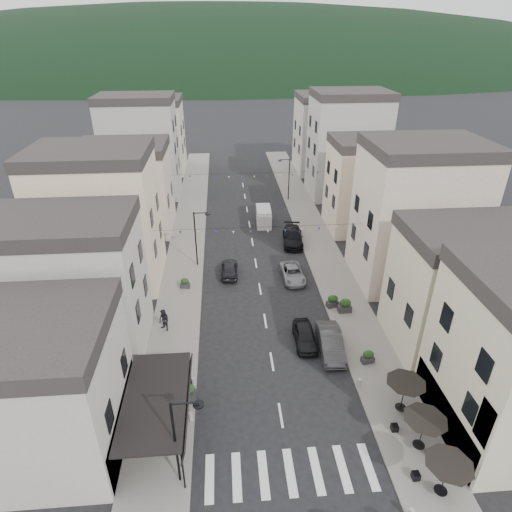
{
  "coord_description": "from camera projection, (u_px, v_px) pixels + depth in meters",
  "views": [
    {
      "loc": [
        -3.14,
        -13.09,
        22.11
      ],
      "look_at": [
        -0.37,
        21.15,
        3.5
      ],
      "focal_mm": 30.0,
      "sensor_mm": 36.0,
      "label": 1
    }
  ],
  "objects": [
    {
      "name": "streetlamp_left_far",
      "position": [
        198.0,
        233.0,
        42.84
      ],
      "size": [
        1.7,
        0.56,
        6.0
      ],
      "color": "black",
      "rests_on": "ground"
    },
    {
      "name": "sidewalk_left",
      "position": [
        187.0,
        240.0,
        49.71
      ],
      "size": [
        4.0,
        76.0,
        0.12
      ],
      "primitive_type": "cube",
      "color": "slate",
      "rests_on": "ground"
    },
    {
      "name": "pedestrian_a",
      "position": [
        156.0,
        378.0,
        29.1
      ],
      "size": [
        0.6,
        0.4,
        1.61
      ],
      "primitive_type": "imported",
      "rotation": [
        0.0,
        0.0,
        0.03
      ],
      "color": "black",
      "rests_on": "sidewalk_left"
    },
    {
      "name": "sidewalk_right",
      "position": [
        315.0,
        236.0,
        50.77
      ],
      "size": [
        4.0,
        76.0,
        0.12
      ],
      "primitive_type": "cube",
      "color": "slate",
      "rests_on": "ground"
    },
    {
      "name": "planter_rc",
      "position": [
        333.0,
        301.0,
        37.64
      ],
      "size": [
        1.15,
        0.83,
        1.16
      ],
      "rotation": [
        0.0,
        0.0,
        0.27
      ],
      "color": "#2E2E31",
      "rests_on": "sidewalk_right"
    },
    {
      "name": "pedestrian_b",
      "position": [
        164.0,
        320.0,
        34.53
      ],
      "size": [
        1.19,
        1.17,
        1.94
      ],
      "primitive_type": "imported",
      "rotation": [
        0.0,
        0.0,
        -0.72
      ],
      "color": "#25202B",
      "rests_on": "sidewalk_left"
    },
    {
      "name": "ground",
      "position": [
        296.0,
        508.0,
        22.23
      ],
      "size": [
        700.0,
        700.0,
        0.0
      ],
      "primitive_type": "plane",
      "color": "black",
      "rests_on": "ground"
    },
    {
      "name": "boutique_awning",
      "position": [
        160.0,
        399.0,
        24.61
      ],
      "size": [
        3.77,
        7.5,
        3.28
      ],
      "color": "black",
      "rests_on": "ground"
    },
    {
      "name": "cafe_terrace",
      "position": [
        425.0,
        423.0,
        24.1
      ],
      "size": [
        2.5,
        8.1,
        2.53
      ],
      "color": "black",
      "rests_on": "ground"
    },
    {
      "name": "parked_car_e",
      "position": [
        230.0,
        269.0,
        42.65
      ],
      "size": [
        1.77,
        4.09,
        1.37
      ],
      "primitive_type": "imported",
      "rotation": [
        0.0,
        0.0,
        3.11
      ],
      "color": "black",
      "rests_on": "ground"
    },
    {
      "name": "parked_car_b",
      "position": [
        331.0,
        343.0,
        32.56
      ],
      "size": [
        1.92,
        4.89,
        1.59
      ],
      "primitive_type": "imported",
      "rotation": [
        0.0,
        0.0,
        -0.05
      ],
      "color": "#373639",
      "rests_on": "ground"
    },
    {
      "name": "parked_car_a",
      "position": [
        305.0,
        336.0,
        33.43
      ],
      "size": [
        1.69,
        4.07,
        1.38
      ],
      "primitive_type": "imported",
      "rotation": [
        0.0,
        0.0,
        -0.02
      ],
      "color": "black",
      "rests_on": "ground"
    },
    {
      "name": "planter_ra",
      "position": [
        368.0,
        357.0,
        31.41
      ],
      "size": [
        1.01,
        0.67,
        1.05
      ],
      "rotation": [
        0.0,
        0.0,
        0.18
      ],
      "color": "#2C2C2F",
      "rests_on": "sidewalk_right"
    },
    {
      "name": "bunting_near",
      "position": [
        259.0,
        231.0,
        38.81
      ],
      "size": [
        19.0,
        0.28,
        0.62
      ],
      "color": "black",
      "rests_on": "ground"
    },
    {
      "name": "streetlamp_left_near",
      "position": [
        180.0,
        435.0,
        21.8
      ],
      "size": [
        1.7,
        0.56,
        6.0
      ],
      "color": "black",
      "rests_on": "ground"
    },
    {
      "name": "delivery_van",
      "position": [
        264.0,
        216.0,
        53.54
      ],
      "size": [
        1.95,
        4.53,
        2.13
      ],
      "rotation": [
        0.0,
        0.0,
        -0.04
      ],
      "color": "silver",
      "rests_on": "ground"
    },
    {
      "name": "buildings_row_right",
      "position": [
        367.0,
        171.0,
        52.31
      ],
      "size": [
        10.2,
        54.16,
        14.5
      ],
      "color": "beige",
      "rests_on": "ground"
    },
    {
      "name": "planter_lb",
      "position": [
        185.0,
        283.0,
        40.41
      ],
      "size": [
        0.96,
        0.61,
        1.0
      ],
      "rotation": [
        0.0,
        0.0,
        -0.14
      ],
      "color": "#2E2E30",
      "rests_on": "sidewalk_left"
    },
    {
      "name": "buildings_row_left",
      "position": [
        128.0,
        176.0,
        51.37
      ],
      "size": [
        10.2,
        54.16,
        14.0
      ],
      "color": "#AAA59C",
      "rests_on": "ground"
    },
    {
      "name": "planter_rb",
      "position": [
        345.0,
        305.0,
        36.94
      ],
      "size": [
        1.17,
        0.67,
        1.29
      ],
      "rotation": [
        0.0,
        0.0,
        0.04
      ],
      "color": "#2E2D30",
      "rests_on": "sidewalk_right"
    },
    {
      "name": "hill_backdrop",
      "position": [
        223.0,
        62.0,
        285.13
      ],
      "size": [
        640.0,
        360.0,
        70.0
      ],
      "primitive_type": "ellipsoid",
      "color": "black",
      "rests_on": "ground"
    },
    {
      "name": "bunting_far",
      "position": [
        248.0,
        176.0,
        52.83
      ],
      "size": [
        19.0,
        0.28,
        0.62
      ],
      "color": "black",
      "rests_on": "ground"
    },
    {
      "name": "boutique_building",
      "position": [
        7.0,
        397.0,
        23.6
      ],
      "size": [
        12.0,
        8.0,
        8.0
      ],
      "primitive_type": "cube",
      "color": "#AAA59C",
      "rests_on": "ground"
    },
    {
      "name": "streetlamp_right_far",
      "position": [
        287.0,
        175.0,
        59.44
      ],
      "size": [
        1.7,
        0.56,
        6.0
      ],
      "color": "black",
      "rests_on": "ground"
    },
    {
      "name": "planter_la",
      "position": [
        188.0,
        392.0,
        28.24
      ],
      "size": [
        1.16,
        0.66,
        1.28
      ],
      "rotation": [
        0.0,
        0.0,
        0.03
      ],
      "color": "#28282A",
      "rests_on": "sidewalk_left"
    },
    {
      "name": "parked_car_c",
      "position": [
        293.0,
        273.0,
        41.96
      ],
      "size": [
        2.23,
        4.54,
        1.24
      ],
      "primitive_type": "imported",
      "rotation": [
        0.0,
        0.0,
        0.04
      ],
      "color": "gray",
      "rests_on": "ground"
    },
    {
      "name": "bollards",
      "position": [
        282.0,
        417.0,
        26.85
      ],
      "size": [
        11.66,
        10.26,
        0.6
      ],
      "color": "gray",
      "rests_on": "ground"
    },
    {
      "name": "parked_car_d",
      "position": [
        293.0,
        237.0,
        48.81
      ],
      "size": [
        2.74,
        5.6,
        1.57
      ],
      "primitive_type": "imported",
      "rotation": [
        0.0,
        0.0,
        -0.1
      ],
      "color": "black",
      "rests_on": "ground"
    }
  ]
}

